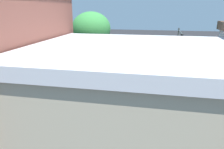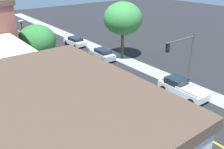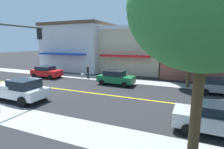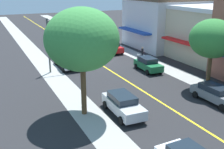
{
  "view_description": "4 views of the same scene",
  "coord_description": "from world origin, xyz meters",
  "views": [
    {
      "loc": [
        -23.51,
        5.15,
        8.78
      ],
      "look_at": [
        0.15,
        10.02,
        1.34
      ],
      "focal_mm": 34.55,
      "sensor_mm": 36.0,
      "label": 1
    },
    {
      "loc": [
        -16.13,
        -12.94,
        12.85
      ],
      "look_at": [
        -1.08,
        6.69,
        2.02
      ],
      "focal_mm": 39.65,
      "sensor_mm": 36.0,
      "label": 2
    },
    {
      "loc": [
        14.09,
        13.98,
        4.73
      ],
      "look_at": [
        -0.61,
        7.69,
        1.83
      ],
      "focal_mm": 28.09,
      "sensor_mm": 36.0,
      "label": 3
    },
    {
      "loc": [
        13.55,
        33.88,
        9.84
      ],
      "look_at": [
        2.1,
        9.6,
        1.22
      ],
      "focal_mm": 44.99,
      "sensor_mm": 36.0,
      "label": 4
    }
  ],
  "objects": [
    {
      "name": "road_centerline_stripe",
      "position": [
        0.0,
        0.0,
        0.0
      ],
      "size": [
        0.2,
        126.0,
        0.0
      ],
      "primitive_type": "cube",
      "color": "yellow",
      "rests_on": "ground"
    },
    {
      "name": "white_sedan_right_curb",
      "position": [
        4.33,
        24.44,
        0.81
      ],
      "size": [
        2.25,
        4.75,
        1.54
      ],
      "rotation": [
        0.0,
        0.0,
        1.61
      ],
      "color": "silver",
      "rests_on": "ground"
    },
    {
      "name": "ground_plane",
      "position": [
        0.0,
        0.0,
        0.0
      ],
      "size": [
        140.0,
        140.0,
        0.0
      ],
      "primitive_type": "plane",
      "color": "#262628"
    },
    {
      "name": "green_sedan_left_curb",
      "position": [
        -4.02,
        6.68,
        0.84
      ],
      "size": [
        2.09,
        4.22,
        1.62
      ],
      "rotation": [
        0.0,
        0.0,
        1.53
      ],
      "color": "#196638",
      "rests_on": "ground"
    },
    {
      "name": "grey_sedan_left_curb",
      "position": [
        -4.27,
        17.24,
        0.8
      ],
      "size": [
        1.97,
        4.77,
        1.52
      ],
      "rotation": [
        0.0,
        0.0,
        1.58
      ],
      "color": "slate",
      "rests_on": "ground"
    },
    {
      "name": "silver_sedan_right_curb",
      "position": [
        4.07,
        15.81,
        0.84
      ],
      "size": [
        2.16,
        4.77,
        1.6
      ],
      "rotation": [
        0.0,
        0.0,
        1.54
      ],
      "color": "#B7BABF",
      "rests_on": "ground"
    },
    {
      "name": "pedestrian_black_shirt",
      "position": [
        -6.21,
        1.73,
        0.93
      ],
      "size": [
        0.31,
        0.31,
        1.73
      ],
      "rotation": [
        0.0,
        0.0,
        1.29
      ],
      "color": "black",
      "rests_on": "ground"
    },
    {
      "name": "white_pickup_truck",
      "position": [
        4.22,
        1.32,
        0.91
      ],
      "size": [
        2.41,
        5.44,
        1.83
      ],
      "rotation": [
        0.0,
        0.0,
        1.56
      ],
      "color": "silver",
      "rests_on": "ground"
    },
    {
      "name": "traffic_light_mast",
      "position": [
        5.28,
        2.3,
        4.24
      ],
      "size": [
        4.68,
        0.32,
        6.29
      ],
      "rotation": [
        0.0,
        0.0,
        3.14
      ],
      "color": "#474C47",
      "rests_on": "ground"
    },
    {
      "name": "small_dog",
      "position": [
        -6.31,
        0.89,
        0.42
      ],
      "size": [
        0.85,
        0.41,
        0.63
      ],
      "rotation": [
        0.0,
        0.0,
        6.12
      ],
      "color": "silver",
      "rests_on": "ground"
    },
    {
      "name": "street_tree_left_near",
      "position": [
        -6.18,
        14.25,
        4.97
      ],
      "size": [
        4.35,
        4.35,
        6.85
      ],
      "color": "brown",
      "rests_on": "ground"
    },
    {
      "name": "sidewalk_right",
      "position": [
        6.63,
        0.0,
        0.0
      ],
      "size": [
        2.52,
        126.0,
        0.01
      ],
      "primitive_type": "cube",
      "color": "#9E9E99",
      "rests_on": "ground"
    },
    {
      "name": "sidewalk_left",
      "position": [
        -6.63,
        0.0,
        0.0
      ],
      "size": [
        2.52,
        126.0,
        0.01
      ],
      "primitive_type": "cube",
      "color": "#9E9E99",
      "rests_on": "ground"
    },
    {
      "name": "street_lamp",
      "position": [
        -6.33,
        18.64,
        4.12
      ],
      "size": [
        0.7,
        0.36,
        6.7
      ],
      "color": "#38383D",
      "rests_on": "ground"
    },
    {
      "name": "street_tree_right_corner",
      "position": [
        6.84,
        14.46,
        5.98
      ],
      "size": [
        5.57,
        5.57,
        8.37
      ],
      "color": "brown",
      "rests_on": "ground"
    },
    {
      "name": "corner_shop_building",
      "position": [
        -14.12,
        5.73,
        3.61
      ],
      "size": [
        9.32,
        9.98,
        7.2
      ],
      "rotation": [
        0.0,
        0.0,
        -1.57
      ],
      "color": "beige",
      "rests_on": "ground"
    },
    {
      "name": "parking_meter",
      "position": [
        -6.22,
        1.64,
        0.87
      ],
      "size": [
        0.12,
        0.18,
        1.32
      ],
      "color": "#4C4C51",
      "rests_on": "ground"
    }
  ]
}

